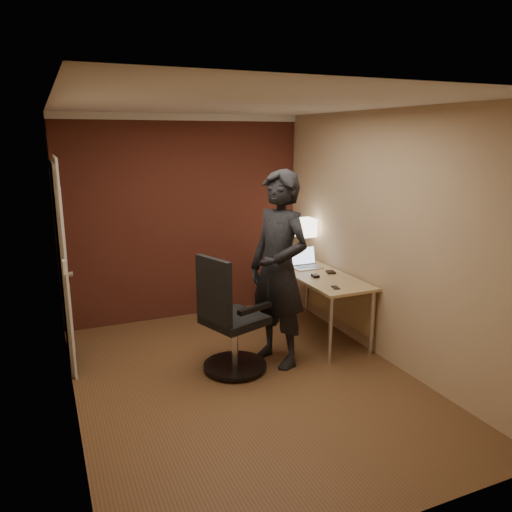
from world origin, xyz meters
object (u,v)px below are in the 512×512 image
desk (323,284)px  laptop (305,262)px  office_chair (229,323)px  phone (335,287)px  person (279,270)px  wallet (331,272)px  desk_lamp (305,228)px  mouse (315,276)px

desk → laptop: laptop is taller
office_chair → phone: bearing=-2.6°
phone → person: size_ratio=0.06×
desk → wallet: 0.16m
laptop → person: 1.09m
desk_lamp → phone: (-0.25, -1.12, -0.41)m
mouse → person: person is taller
wallet → person: person is taller
mouse → wallet: 0.26m
desk → laptop: size_ratio=4.54×
phone → office_chair: size_ratio=0.10×
desk_lamp → mouse: size_ratio=5.35×
mouse → wallet: (0.25, 0.08, -0.01)m
wallet → desk_lamp: bearing=90.7°
mouse → wallet: size_ratio=0.91×
desk → person: bearing=-149.8°
office_chair → person: size_ratio=0.59×
desk → mouse: size_ratio=15.00×
desk_lamp → phone: desk_lamp is taller
desk → office_chair: office_chair is taller
laptop → mouse: laptop is taller
laptop → phone: bearing=-98.4°
person → desk_lamp: bearing=121.3°
laptop → wallet: 0.39m
desk → phone: 0.58m
desk → wallet: wallet is taller
laptop → mouse: size_ratio=3.31×
office_chair → person: (0.54, 0.02, 0.46)m
office_chair → wallet: bearing=18.0°
phone → wallet: 0.57m
desk_lamp → wallet: bearing=-89.3°
desk_lamp → office_chair: desk_lamp is taller
desk → desk_lamp: desk_lamp is taller
person → phone: bearing=63.6°
desk → mouse: bearing=-148.0°
desk_lamp → person: 1.36m
desk_lamp → person: (-0.86, -1.04, -0.18)m
desk → phone: bearing=-109.0°
desk → person: person is taller
desk → wallet: (0.07, -0.03, 0.14)m
mouse → office_chair: (-1.16, -0.38, -0.24)m
desk → phone: (-0.19, -0.54, 0.13)m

